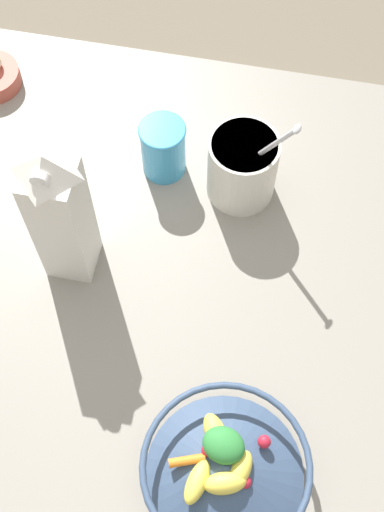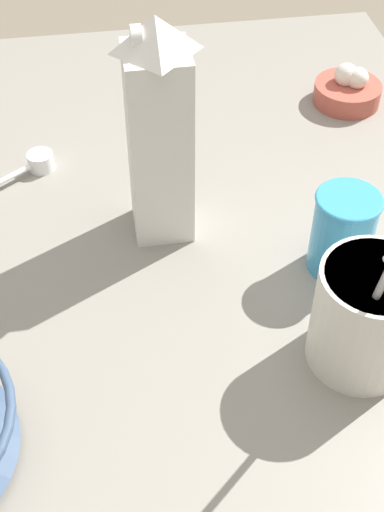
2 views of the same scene
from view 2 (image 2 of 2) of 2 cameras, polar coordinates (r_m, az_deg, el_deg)
name	(u,v)px [view 2 (image 2 of 2)]	position (r m, az deg, el deg)	size (l,w,h in m)	color
ground_plane	(104,249)	(0.98, -7.05, 0.58)	(6.00, 6.00, 0.00)	#665B4C
countertop	(103,240)	(0.97, -7.13, 1.26)	(1.11, 1.11, 0.03)	gray
milk_carton	(159,133)	(0.87, -2.65, 9.83)	(0.08, 0.08, 0.30)	silver
yogurt_tub	(368,313)	(0.78, 13.91, -4.42)	(0.14, 0.12, 0.24)	silver
drinking_cup	(343,231)	(0.89, 11.99, 1.95)	(0.08, 0.08, 0.11)	#3893C6
measuring_scoop	(38,163)	(1.07, -12.24, 7.31)	(0.07, 0.09, 0.03)	white
garlic_bowl	(348,90)	(1.21, 12.36, 12.85)	(0.11, 0.11, 0.07)	#B24C3D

